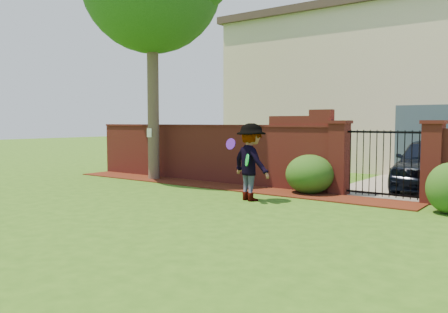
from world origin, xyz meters
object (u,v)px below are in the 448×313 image
Objects in this scene: man at (250,162)px; frisbee_green at (247,160)px; frisbee_purple at (231,144)px; car at (430,164)px.

man is 0.34m from frisbee_green.
frisbee_green is (0.61, -0.21, -0.34)m from frisbee_purple.
car is 15.02× the size of frisbee_green.
frisbee_green is at bearing 132.74° from man.
car is 15.47× the size of frisbee_purple.
frisbee_green is at bearing -18.87° from frisbee_purple.
man reaches higher than frisbee_purple.
car is 2.31× the size of man.
car is at bearing 51.70° from frisbee_purple.
car is 5.23m from man.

